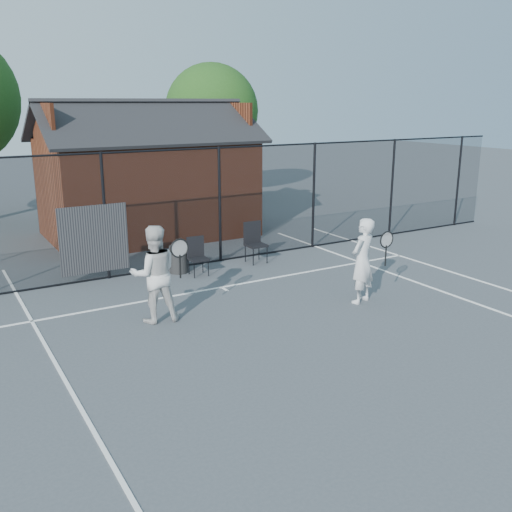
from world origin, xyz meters
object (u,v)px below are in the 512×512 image
player_back (154,274)px  waste_bin (179,259)px  chair_left (198,257)px  clubhouse (147,184)px  player_front (362,261)px  chair_right (256,243)px

player_back → waste_bin: 3.28m
chair_left → waste_bin: bearing=127.5°
clubhouse → player_front: 8.54m
clubhouse → chair_left: size_ratio=7.12×
clubhouse → player_back: clubhouse is taller
chair_left → waste_bin: chair_left is taller
player_front → chair_left: bearing=121.5°
chair_left → chair_right: bearing=11.9°
player_front → chair_left: size_ratio=1.98×
player_front → chair_left: player_front is taller
chair_right → waste_bin: size_ratio=1.54×
player_front → chair_right: (-0.35, 3.76, -0.38)m
player_front → chair_right: size_ratio=1.73×
player_back → waste_bin: player_back is taller
chair_left → waste_bin: 0.58m
chair_right → waste_bin: (-2.10, 0.20, -0.18)m
player_front → clubhouse: bearing=100.8°
player_front → chair_right: 3.79m
player_front → player_back: size_ratio=0.96×
clubhouse → chair_left: 5.03m
chair_left → waste_bin: (-0.32, 0.47, -0.12)m
player_back → waste_bin: size_ratio=2.79×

